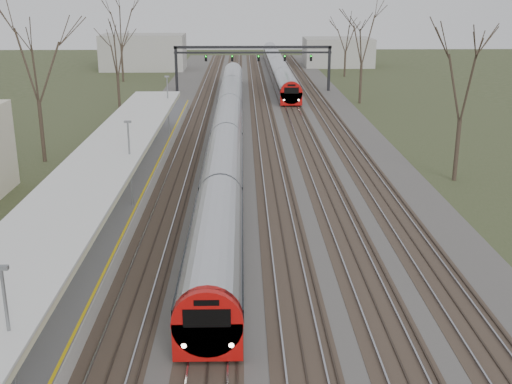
# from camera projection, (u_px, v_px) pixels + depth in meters

# --- Properties ---
(track_bed) EXTENTS (24.00, 160.00, 0.22)m
(track_bed) POSITION_uv_depth(u_px,v_px,m) (259.00, 141.00, 58.20)
(track_bed) COLOR #474442
(track_bed) RESTS_ON ground
(platform) EXTENTS (3.50, 69.00, 1.00)m
(platform) POSITION_uv_depth(u_px,v_px,m) (121.00, 196.00, 41.19)
(platform) COLOR #9E9B93
(platform) RESTS_ON ground
(canopy) EXTENTS (4.10, 50.00, 3.11)m
(canopy) POSITION_uv_depth(u_px,v_px,m) (102.00, 162.00, 35.85)
(canopy) COLOR slate
(canopy) RESTS_ON platform
(signal_gantry) EXTENTS (21.00, 0.59, 6.08)m
(signal_gantry) POSITION_uv_depth(u_px,v_px,m) (253.00, 55.00, 85.34)
(signal_gantry) COLOR black
(signal_gantry) RESTS_ON ground
(tree_west_far) EXTENTS (5.50, 5.50, 11.33)m
(tree_west_far) POSITION_uv_depth(u_px,v_px,m) (35.00, 60.00, 48.78)
(tree_west_far) COLOR #2D231C
(tree_west_far) RESTS_ON ground
(tree_east_far) EXTENTS (5.00, 5.00, 10.30)m
(tree_east_far) POSITION_uv_depth(u_px,v_px,m) (464.00, 79.00, 43.91)
(tree_east_far) COLOR #2D231C
(tree_east_far) RESTS_ON ground
(train_near) EXTENTS (2.62, 75.21, 3.05)m
(train_near) POSITION_uv_depth(u_px,v_px,m) (228.00, 124.00, 58.45)
(train_near) COLOR #ABADB5
(train_near) RESTS_ON ground
(train_far) EXTENTS (2.62, 60.21, 3.05)m
(train_far) POSITION_uv_depth(u_px,v_px,m) (278.00, 66.00, 102.73)
(train_far) COLOR #ABADB5
(train_far) RESTS_ON ground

